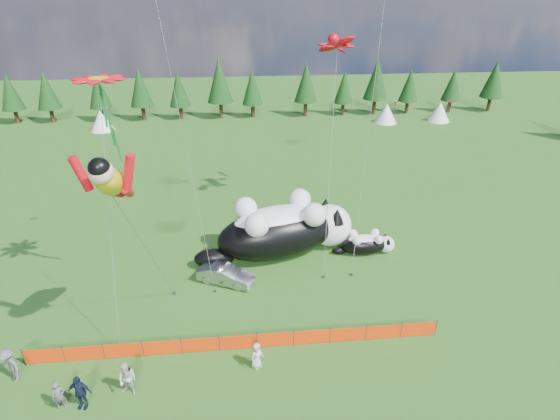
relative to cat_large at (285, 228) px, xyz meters
name	(u,v)px	position (x,y,z in m)	size (l,w,h in m)	color
ground	(238,313)	(-3.54, -6.43, -2.05)	(160.00, 160.00, 0.00)	#0D3A0A
safety_fence	(238,342)	(-3.54, -9.43, -1.54)	(22.06, 0.06, 1.10)	#262626
tree_line	(233,91)	(-3.54, 38.57, 1.95)	(90.00, 4.00, 8.00)	black
festival_tents	(311,115)	(7.46, 33.57, -0.65)	(50.00, 3.20, 2.80)	white
cat_large	(285,228)	(0.00, 0.00, 0.00)	(11.74, 6.32, 4.31)	black
cat_small	(367,243)	(6.03, -0.59, -1.25)	(4.62, 1.65, 1.67)	black
car	(226,275)	(-4.28, -3.30, -1.43)	(1.31, 3.76, 1.24)	#A2A2A6
spectator_a	(59,396)	(-11.76, -12.34, -1.25)	(0.58, 0.38, 1.59)	#525357
spectator_b	(127,379)	(-8.78, -11.80, -1.10)	(0.92, 0.54, 1.89)	beige
spectator_c	(80,392)	(-10.80, -12.34, -1.10)	(1.11, 0.57, 1.89)	#121B33
spectator_d	(10,365)	(-14.68, -10.40, -1.07)	(1.26, 0.65, 1.95)	#525357
spectator_e	(257,355)	(-2.61, -10.73, -1.28)	(0.75, 0.49, 1.53)	beige
superhero_kite	(111,182)	(-8.63, -9.22, 7.94)	(4.36, 7.40, 12.39)	#DFB80B
gecko_kite	(336,44)	(4.54, 6.77, 11.70)	(5.20, 13.13, 17.14)	red
flower_kite	(99,83)	(-9.79, -4.32, 11.22)	(2.87, 6.26, 14.11)	red
diamond_kite_a	(156,2)	(-6.93, -1.97, 14.76)	(2.61, 2.86, 18.83)	#0C48BA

